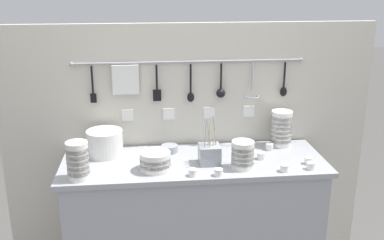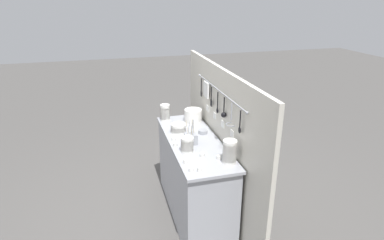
{
  "view_description": "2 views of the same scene",
  "coord_description": "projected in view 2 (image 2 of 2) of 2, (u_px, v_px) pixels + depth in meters",
  "views": [
    {
      "loc": [
        -0.27,
        -2.38,
        1.94
      ],
      "look_at": [
        -0.01,
        -0.04,
        1.19
      ],
      "focal_mm": 42.0,
      "sensor_mm": 36.0,
      "label": 1
    },
    {
      "loc": [
        2.98,
        -0.84,
        2.38
      ],
      "look_at": [
        0.07,
        -0.04,
        1.19
      ],
      "focal_mm": 30.0,
      "sensor_mm": 36.0,
      "label": 2
    }
  ],
  "objects": [
    {
      "name": "cup_back_right",
      "position": [
        175.0,
        145.0,
        3.25
      ],
      "size": [
        0.05,
        0.05,
        0.04
      ],
      "color": "silver",
      "rests_on": "counter"
    },
    {
      "name": "back_wall",
      "position": [
        220.0,
        144.0,
        3.51
      ],
      "size": [
        2.31,
        0.11,
        1.69
      ],
      "color": "beige",
      "rests_on": "ground"
    },
    {
      "name": "bowl_stack_back_corner",
      "position": [
        187.0,
        145.0,
        3.12
      ],
      "size": [
        0.12,
        0.12,
        0.16
      ],
      "color": "silver",
      "rests_on": "counter"
    },
    {
      "name": "cup_beside_plates",
      "position": [
        191.0,
        169.0,
        2.79
      ],
      "size": [
        0.05,
        0.05,
        0.04
      ],
      "color": "silver",
      "rests_on": "counter"
    },
    {
      "name": "cutlery_caddy",
      "position": [
        191.0,
        139.0,
        3.3
      ],
      "size": [
        0.12,
        0.12,
        0.27
      ],
      "color": "#93969E",
      "rests_on": "counter"
    },
    {
      "name": "steel_mixing_bowl",
      "position": [
        203.0,
        132.0,
        3.55
      ],
      "size": [
        0.1,
        0.1,
        0.04
      ],
      "color": "#93969E",
      "rests_on": "counter"
    },
    {
      "name": "cup_front_left",
      "position": [
        200.0,
        169.0,
        2.8
      ],
      "size": [
        0.05,
        0.05,
        0.04
      ],
      "color": "silver",
      "rests_on": "counter"
    },
    {
      "name": "cup_centre",
      "position": [
        186.0,
        161.0,
        2.93
      ],
      "size": [
        0.05,
        0.05,
        0.04
      ],
      "color": "silver",
      "rests_on": "counter"
    },
    {
      "name": "bowl_stack_tall_left",
      "position": [
        230.0,
        152.0,
        2.9
      ],
      "size": [
        0.13,
        0.13,
        0.22
      ],
      "color": "silver",
      "rests_on": "counter"
    },
    {
      "name": "bowl_stack_nested_right",
      "position": [
        178.0,
        128.0,
        3.56
      ],
      "size": [
        0.17,
        0.17,
        0.11
      ],
      "color": "silver",
      "rests_on": "counter"
    },
    {
      "name": "cup_edge_far",
      "position": [
        202.0,
        155.0,
        3.05
      ],
      "size": [
        0.05,
        0.05,
        0.04
      ],
      "color": "silver",
      "rests_on": "counter"
    },
    {
      "name": "plate_stack",
      "position": [
        193.0,
        115.0,
        3.87
      ],
      "size": [
        0.21,
        0.21,
        0.15
      ],
      "color": "silver",
      "rests_on": "counter"
    },
    {
      "name": "ground_plane",
      "position": [
        193.0,
        212.0,
        3.75
      ],
      "size": [
        20.0,
        20.0,
        0.0
      ],
      "primitive_type": "plane",
      "color": "#514F4C"
    },
    {
      "name": "bowl_stack_short_front",
      "position": [
        165.0,
        113.0,
        3.88
      ],
      "size": [
        0.11,
        0.11,
        0.21
      ],
      "color": "silver",
      "rests_on": "counter"
    },
    {
      "name": "counter",
      "position": [
        194.0,
        178.0,
        3.58
      ],
      "size": [
        1.51,
        0.53,
        0.93
      ],
      "color": "#9EA0A8",
      "rests_on": "ground"
    },
    {
      "name": "cup_by_caddy",
      "position": [
        174.0,
        139.0,
        3.37
      ],
      "size": [
        0.05,
        0.05,
        0.04
      ],
      "color": "silver",
      "rests_on": "counter"
    },
    {
      "name": "cup_back_left",
      "position": [
        219.0,
        157.0,
        3.0
      ],
      "size": [
        0.05,
        0.05,
        0.04
      ],
      "color": "silver",
      "rests_on": "counter"
    }
  ]
}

